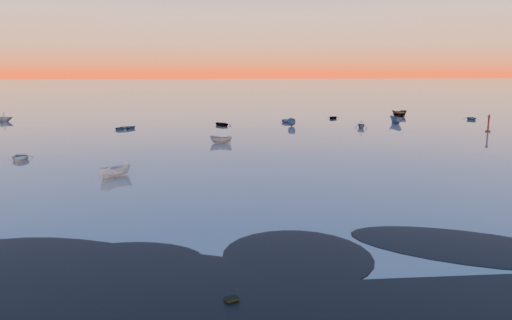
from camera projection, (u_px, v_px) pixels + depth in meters
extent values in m
plane|color=#70645D|center=(224.00, 110.00, 127.02)|extent=(600.00, 600.00, 0.00)
imported|color=#B9B9B5|center=(116.00, 177.00, 51.51)|extent=(3.59, 3.80, 1.27)
cylinder|color=#41130E|center=(488.00, 131.00, 86.27)|extent=(0.89, 0.89, 0.30)
cylinder|color=#41130E|center=(488.00, 124.00, 86.04)|extent=(0.32, 0.32, 2.57)
cone|color=#41130E|center=(489.00, 115.00, 85.75)|extent=(0.59, 0.59, 0.49)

